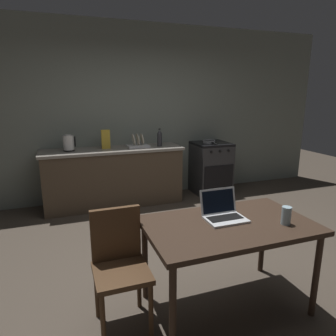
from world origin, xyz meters
name	(u,v)px	position (x,y,z in m)	size (l,w,h in m)	color
ground_plane	(193,261)	(0.00, 0.00, 0.00)	(12.00, 12.00, 0.00)	#473D33
back_wall	(153,113)	(0.30, 2.36, 1.41)	(6.40, 0.10, 2.83)	gray
kitchen_counter	(114,176)	(-0.47, 2.01, 0.45)	(2.16, 0.64, 0.90)	#4C3D2D
stove_oven	(211,168)	(1.24, 2.01, 0.45)	(0.60, 0.62, 0.90)	#2D2D30
dining_table	(229,232)	(-0.03, -0.71, 0.67)	(1.31, 0.79, 0.74)	#332319
chair	(119,260)	(-0.88, -0.58, 0.52)	(0.40, 0.40, 0.89)	#4C331E
laptop	(223,213)	(-0.03, -0.62, 0.79)	(0.32, 0.28, 0.22)	silver
electric_kettle	(69,143)	(-1.11, 2.01, 1.02)	(0.18, 0.16, 0.25)	black
bottle	(160,138)	(0.28, 1.96, 1.04)	(0.08, 0.08, 0.28)	#2D2D33
frying_pan	(209,142)	(1.18, 1.98, 0.93)	(0.22, 0.39, 0.05)	gray
drinking_glass	(286,216)	(0.37, -0.88, 0.81)	(0.07, 0.07, 0.14)	#99B7C6
cereal_box	(106,139)	(-0.57, 2.03, 1.05)	(0.13, 0.05, 0.29)	gold
dish_rack	(138,144)	(-0.07, 2.01, 0.95)	(0.34, 0.26, 0.21)	silver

